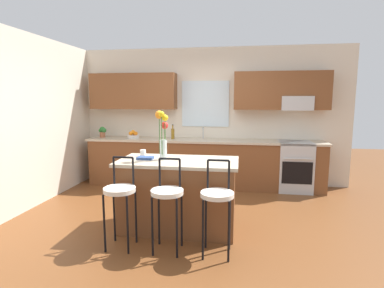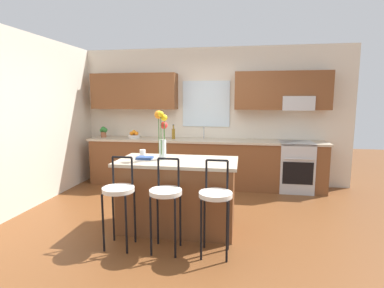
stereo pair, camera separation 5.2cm
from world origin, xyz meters
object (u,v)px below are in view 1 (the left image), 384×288
at_px(mug_ceramic, 143,153).
at_px(fruit_bowl_oranges, 133,135).
at_px(kitchen_island, 178,194).
at_px(bar_stool_far, 217,199).
at_px(bar_stool_middle, 167,196).
at_px(potted_plant_small, 103,132).
at_px(cookbook, 145,158).
at_px(bottle_olive_oil, 173,133).
at_px(oven_range, 294,166).
at_px(bar_stool_near, 120,194).
at_px(flower_vase, 163,132).

bearing_deg(mug_ceramic, fruit_bowl_oranges, 113.56).
xyz_separation_m(kitchen_island, bar_stool_far, (0.55, -0.61, 0.17)).
height_order(bar_stool_middle, mug_ceramic, bar_stool_middle).
xyz_separation_m(bar_stool_middle, fruit_bowl_oranges, (-1.34, 2.64, 0.34)).
bearing_deg(potted_plant_small, bar_stool_middle, -52.99).
distance_m(cookbook, potted_plant_small, 2.57).
bearing_deg(mug_ceramic, cookbook, -64.29).
xyz_separation_m(mug_ceramic, bottle_olive_oil, (0.00, 1.85, 0.07)).
height_order(oven_range, bar_stool_near, bar_stool_near).
relative_size(oven_range, bar_stool_far, 0.88).
xyz_separation_m(cookbook, bottle_olive_oil, (-0.09, 2.04, 0.09)).
xyz_separation_m(kitchen_island, cookbook, (-0.44, -0.01, 0.47)).
bearing_deg(fruit_bowl_oranges, mug_ceramic, -66.44).
height_order(fruit_bowl_oranges, potted_plant_small, potted_plant_small).
height_order(bar_stool_far, cookbook, bar_stool_far).
distance_m(mug_ceramic, cookbook, 0.22).
bearing_deg(bottle_olive_oil, bar_stool_near, -90.56).
bearing_deg(oven_range, bar_stool_middle, -124.47).
bearing_deg(oven_range, bar_stool_near, -131.89).
bearing_deg(flower_vase, bar_stool_near, -120.08).
bearing_deg(bar_stool_middle, mug_ceramic, 123.80).
xyz_separation_m(mug_ceramic, fruit_bowl_oranges, (-0.81, 1.85, 0.01)).
xyz_separation_m(bottle_olive_oil, potted_plant_small, (-1.46, -0.00, 0.01)).
relative_size(bar_stool_far, bottle_olive_oil, 3.67).
relative_size(kitchen_island, bar_stool_far, 1.47).
relative_size(kitchen_island, cookbook, 7.66).
relative_size(cookbook, fruit_bowl_oranges, 0.83).
bearing_deg(oven_range, fruit_bowl_oranges, 179.46).
distance_m(kitchen_island, bar_stool_far, 0.84).
xyz_separation_m(flower_vase, fruit_bowl_oranges, (-1.14, 2.04, -0.31)).
height_order(oven_range, fruit_bowl_oranges, fruit_bowl_oranges).
height_order(kitchen_island, fruit_bowl_oranges, fruit_bowl_oranges).
bearing_deg(bottle_olive_oil, bar_stool_far, -67.85).
distance_m(flower_vase, cookbook, 0.42).
distance_m(mug_ceramic, potted_plant_small, 2.36).
relative_size(flower_vase, fruit_bowl_oranges, 2.64).
bearing_deg(flower_vase, bar_stool_far, -38.90).
relative_size(kitchen_island, mug_ceramic, 17.02).
relative_size(fruit_bowl_oranges, bottle_olive_oil, 0.85).
relative_size(kitchen_island, bar_stool_middle, 1.47).
distance_m(bar_stool_far, bottle_olive_oil, 2.88).
bearing_deg(bar_stool_far, fruit_bowl_oranges, 125.52).
bearing_deg(bar_stool_near, fruit_bowl_oranges, 106.58).
xyz_separation_m(bar_stool_near, bottle_olive_oil, (0.03, 2.64, 0.40)).
bearing_deg(kitchen_island, bar_stool_middle, -90.00).
relative_size(bar_stool_near, fruit_bowl_oranges, 4.34).
relative_size(bar_stool_far, flower_vase, 1.65).
bearing_deg(cookbook, fruit_bowl_oranges, 113.77).
xyz_separation_m(kitchen_island, bottle_olive_oil, (-0.52, 2.03, 0.57)).
bearing_deg(fruit_bowl_oranges, kitchen_island, -56.73).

